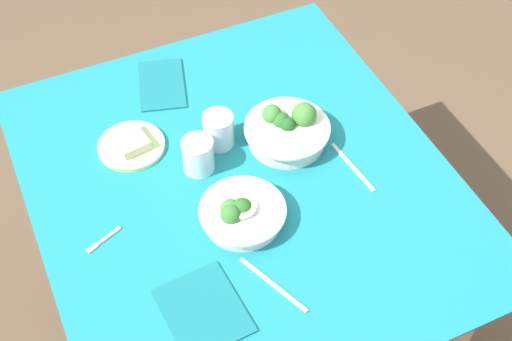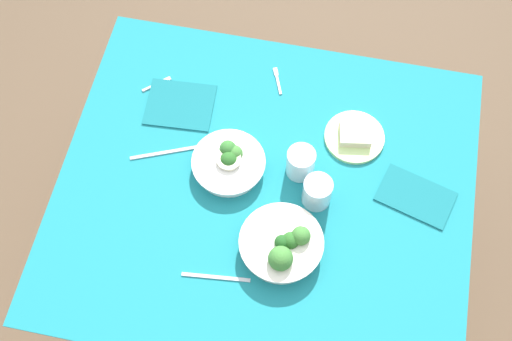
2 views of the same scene
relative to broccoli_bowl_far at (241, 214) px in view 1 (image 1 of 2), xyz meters
name	(u,v)px [view 1 (image 1 of 2)]	position (x,y,z in m)	size (l,w,h in m)	color
ground_plane	(245,318)	(0.12, -0.05, -0.74)	(6.00, 6.00, 0.00)	brown
dining_table	(242,207)	(0.12, -0.05, -0.14)	(1.20, 1.05, 0.71)	#197A84
broccoli_bowl_far	(241,214)	(0.00, 0.00, 0.00)	(0.21, 0.21, 0.08)	white
broccoli_bowl_near	(288,130)	(0.20, -0.22, 0.01)	(0.23, 0.23, 0.11)	silver
bread_side_plate	(131,144)	(0.35, 0.17, -0.02)	(0.18, 0.18, 0.04)	#B7D684
water_glass_center	(218,130)	(0.27, -0.05, 0.02)	(0.08, 0.08, 0.10)	silver
water_glass_side	(198,155)	(0.20, 0.03, 0.02)	(0.08, 0.08, 0.10)	silver
fork_by_near_bowl	(102,241)	(0.08, 0.33, -0.03)	(0.05, 0.10, 0.00)	#B7B7BC
table_knife_left	(353,167)	(0.04, -0.34, -0.03)	(0.19, 0.01, 0.00)	#B7B7BC
table_knife_right	(273,285)	(-0.20, 0.01, -0.03)	(0.20, 0.01, 0.00)	#B7B7BC
napkin_folded_upper	(203,310)	(-0.19, 0.18, -0.03)	(0.21, 0.17, 0.01)	#156870
napkin_folded_lower	(162,84)	(0.55, 0.01, -0.03)	(0.21, 0.13, 0.01)	#156870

